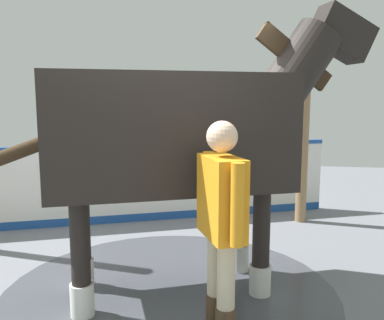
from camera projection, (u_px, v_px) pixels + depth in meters
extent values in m
cube|color=slate|center=(139.00, 290.00, 3.92)|extent=(16.00, 16.00, 0.02)
cylinder|color=#42444C|center=(170.00, 290.00, 3.90)|extent=(3.16, 3.16, 0.00)
cube|color=white|center=(141.00, 185.00, 6.07)|extent=(5.46, 2.45, 1.10)
cube|color=#1E4C99|center=(140.00, 146.00, 5.98)|extent=(5.47, 2.47, 0.06)
cube|color=#1E4C99|center=(141.00, 217.00, 6.14)|extent=(5.46, 2.46, 0.12)
cylinder|color=olive|center=(304.00, 126.00, 5.93)|extent=(0.16, 0.16, 2.86)
cube|color=black|center=(169.00, 132.00, 3.68)|extent=(2.34, 1.78, 1.02)
cylinder|color=black|center=(240.00, 225.00, 4.28)|extent=(0.16, 0.16, 1.01)
cylinder|color=silver|center=(239.00, 257.00, 4.34)|extent=(0.20, 0.20, 0.28)
cylinder|color=black|center=(261.00, 242.00, 3.75)|extent=(0.16, 0.16, 1.01)
cylinder|color=silver|center=(260.00, 280.00, 3.80)|extent=(0.20, 0.20, 0.28)
cylinder|color=black|center=(82.00, 237.00, 3.90)|extent=(0.16, 0.16, 1.01)
cylinder|color=silver|center=(83.00, 273.00, 3.96)|extent=(0.20, 0.20, 0.28)
cylinder|color=black|center=(81.00, 258.00, 3.37)|extent=(0.16, 0.16, 1.01)
cylinder|color=silver|center=(82.00, 299.00, 3.42)|extent=(0.20, 0.20, 0.28)
cylinder|color=black|center=(294.00, 74.00, 3.89)|extent=(1.02, 0.78, 1.03)
cube|color=#382819|center=(294.00, 57.00, 3.87)|extent=(0.75, 0.37, 0.63)
cube|color=black|center=(341.00, 34.00, 3.95)|extent=(0.71, 0.52, 0.56)
cylinder|color=#382819|center=(34.00, 146.00, 3.42)|extent=(0.69, 0.39, 0.35)
cylinder|color=#C6B793|center=(226.00, 275.00, 2.88)|extent=(0.13, 0.13, 0.49)
cylinder|color=#47331E|center=(215.00, 314.00, 3.14)|extent=(0.15, 0.15, 0.33)
cylinder|color=#C6B793|center=(216.00, 263.00, 3.08)|extent=(0.13, 0.13, 0.49)
cube|color=orange|center=(221.00, 197.00, 2.90)|extent=(0.41, 0.53, 0.58)
cylinder|color=orange|center=(237.00, 205.00, 2.63)|extent=(0.09, 0.09, 0.55)
cylinder|color=orange|center=(208.00, 187.00, 3.18)|extent=(0.09, 0.09, 0.55)
sphere|color=beige|center=(222.00, 137.00, 2.84)|extent=(0.22, 0.22, 0.22)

